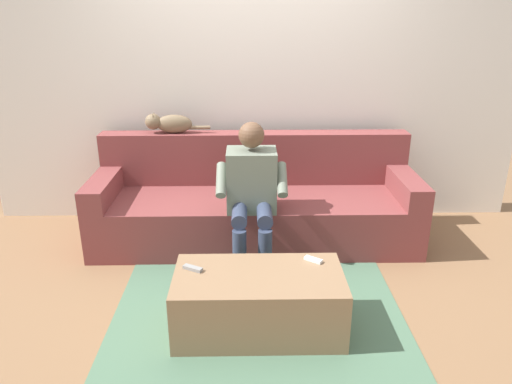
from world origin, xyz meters
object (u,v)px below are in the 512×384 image
couch (255,205)px  cat_on_backrest (168,123)px  remote_gray (193,268)px  coffee_table (259,302)px  person_solo_seated (252,187)px  remote_white (313,260)px

couch → cat_on_backrest: size_ratio=4.82×
cat_on_backrest → remote_gray: 1.61m
coffee_table → person_solo_seated: (0.03, -0.87, 0.41)m
coffee_table → remote_gray: (0.39, -0.06, 0.20)m
person_solo_seated → remote_gray: size_ratio=8.73×
person_solo_seated → cat_on_backrest: (0.70, -0.67, 0.34)m
coffee_table → remote_white: size_ratio=8.89×
couch → remote_gray: bearing=72.0°
remote_white → coffee_table: bearing=60.7°
couch → coffee_table: bearing=90.0°
remote_gray → remote_white: 0.74m
remote_gray → remote_white: size_ratio=1.09×
remote_white → couch: bearing=-36.9°
couch → cat_on_backrest: bearing=-20.1°
person_solo_seated → remote_white: 0.83m
cat_on_backrest → remote_white: size_ratio=4.81×
coffee_table → cat_on_backrest: size_ratio=1.85×
coffee_table → couch: bearing=-90.0°
person_solo_seated → cat_on_backrest: bearing=-44.0°
couch → remote_gray: (0.39, 1.21, 0.09)m
person_solo_seated → remote_white: bearing=117.7°
couch → coffee_table: size_ratio=2.61×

